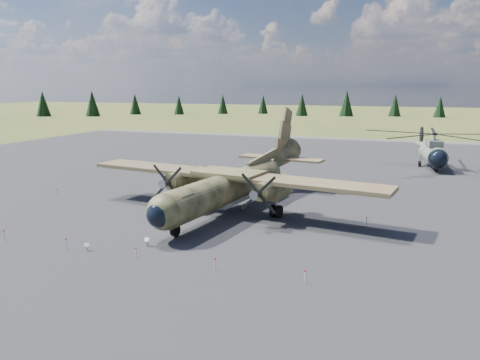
% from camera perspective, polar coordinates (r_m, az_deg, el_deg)
% --- Properties ---
extents(ground, '(500.00, 500.00, 0.00)m').
position_cam_1_polar(ground, '(46.28, -5.70, -3.63)').
color(ground, brown).
rests_on(ground, ground).
extents(apron, '(120.00, 120.00, 0.04)m').
position_cam_1_polar(apron, '(55.21, -1.25, -1.11)').
color(apron, '#57575C').
rests_on(apron, ground).
extents(transport_plane, '(30.72, 27.70, 10.11)m').
position_cam_1_polar(transport_plane, '(45.50, -0.67, -0.07)').
color(transport_plane, '#323B20').
rests_on(transport_plane, ground).
extents(helicopter_near, '(23.47, 25.79, 5.28)m').
position_cam_1_polar(helicopter_near, '(74.08, 22.51, 4.18)').
color(helicopter_near, gray).
rests_on(helicopter_near, ground).
extents(info_placard_left, '(0.41, 0.24, 0.60)m').
position_cam_1_polar(info_placard_left, '(36.59, -18.17, -7.61)').
color(info_placard_left, gray).
rests_on(info_placard_left, ground).
extents(info_placard_right, '(0.47, 0.30, 0.68)m').
position_cam_1_polar(info_placard_right, '(36.43, -11.28, -7.24)').
color(info_placard_right, gray).
rests_on(info_placard_right, ground).
extents(barrier_fence, '(33.12, 29.62, 0.85)m').
position_cam_1_polar(barrier_fence, '(46.29, -6.27, -2.99)').
color(barrier_fence, white).
rests_on(barrier_fence, ground).
extents(treeline, '(326.21, 324.95, 10.99)m').
position_cam_1_polar(treeline, '(39.19, -5.00, 0.92)').
color(treeline, black).
rests_on(treeline, ground).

